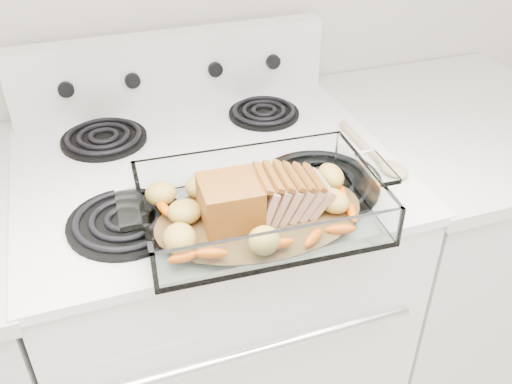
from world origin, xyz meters
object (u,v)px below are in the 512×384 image
object	(u,v)px
counter_right	(435,259)
pork_roast	(252,200)
electric_range	(214,311)
baking_dish	(260,211)

from	to	relation	value
counter_right	pork_roast	distance (m)	0.86
electric_range	baking_dish	bearing A→B (deg)	-80.83
counter_right	pork_roast	bearing A→B (deg)	-159.60
counter_right	baking_dish	bearing A→B (deg)	-159.19
electric_range	baking_dish	size ratio (longest dim) A/B	2.70
counter_right	baking_dish	size ratio (longest dim) A/B	2.25
counter_right	baking_dish	xyz separation A→B (m)	(-0.63, -0.24, 0.50)
baking_dish	pork_roast	bearing A→B (deg)	-176.98
electric_range	baking_dish	xyz separation A→B (m)	(0.04, -0.24, 0.48)
electric_range	pork_roast	size ratio (longest dim) A/B	4.84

